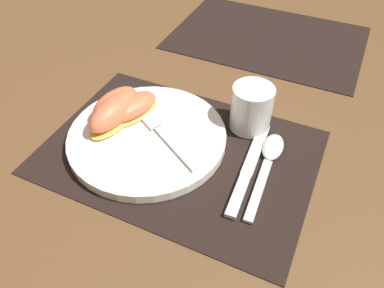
{
  "coord_description": "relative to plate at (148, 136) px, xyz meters",
  "views": [
    {
      "loc": [
        0.2,
        -0.38,
        0.44
      ],
      "look_at": [
        0.02,
        0.0,
        0.02
      ],
      "focal_mm": 35.0,
      "sensor_mm": 36.0,
      "label": 1
    }
  ],
  "objects": [
    {
      "name": "plate",
      "position": [
        0.0,
        0.0,
        0.0
      ],
      "size": [
        0.26,
        0.26,
        0.02
      ],
      "color": "white",
      "rests_on": "placemat"
    },
    {
      "name": "placemat",
      "position": [
        0.06,
        -0.0,
        -0.01
      ],
      "size": [
        0.43,
        0.31,
        0.0
      ],
      "color": "black",
      "rests_on": "ground_plane"
    },
    {
      "name": "citrus_wedge_0",
      "position": [
        -0.05,
        0.03,
        0.02
      ],
      "size": [
        0.09,
        0.12,
        0.03
      ],
      "color": "#F7C656",
      "rests_on": "plate"
    },
    {
      "name": "citrus_wedge_1",
      "position": [
        -0.07,
        0.02,
        0.03
      ],
      "size": [
        0.07,
        0.11,
        0.04
      ],
      "color": "#F7C656",
      "rests_on": "plate"
    },
    {
      "name": "placemat_far",
      "position": [
        0.08,
        0.43,
        -0.01
      ],
      "size": [
        0.43,
        0.31,
        0.0
      ],
      "color": "black",
      "rests_on": "ground_plane"
    },
    {
      "name": "fork",
      "position": [
        0.02,
        0.01,
        0.01
      ],
      "size": [
        0.17,
        0.11,
        0.0
      ],
      "color": "silver",
      "rests_on": "plate"
    },
    {
      "name": "citrus_wedge_2",
      "position": [
        -0.06,
        0.0,
        0.03
      ],
      "size": [
        0.06,
        0.12,
        0.05
      ],
      "color": "#F7C656",
      "rests_on": "plate"
    },
    {
      "name": "ground_plane",
      "position": [
        0.06,
        -0.0,
        -0.01
      ],
      "size": [
        3.0,
        3.0,
        0.0
      ],
      "primitive_type": "plane",
      "color": "brown"
    },
    {
      "name": "knife",
      "position": [
        0.18,
        0.01,
        -0.01
      ],
      "size": [
        0.03,
        0.2,
        0.01
      ],
      "color": "silver",
      "rests_on": "placemat"
    },
    {
      "name": "juice_glass",
      "position": [
        0.14,
        0.11,
        0.03
      ],
      "size": [
        0.07,
        0.07,
        0.08
      ],
      "color": "silver",
      "rests_on": "placemat"
    },
    {
      "name": "spoon",
      "position": [
        0.2,
        0.04,
        -0.0
      ],
      "size": [
        0.04,
        0.19,
        0.01
      ],
      "color": "silver",
      "rests_on": "placemat"
    }
  ]
}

